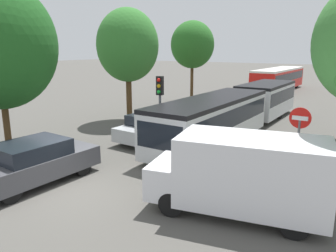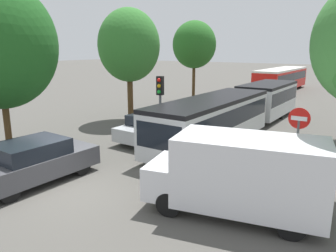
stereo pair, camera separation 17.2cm
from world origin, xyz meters
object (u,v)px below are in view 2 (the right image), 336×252
queued_car_silver (151,127)px  queued_car_graphite (34,161)px  queued_car_tan (239,99)px  traffic_light (160,95)px  tree_left_far (194,45)px  white_van (241,174)px  no_entry_sign (298,136)px  queued_car_red (204,109)px  city_bus_rear (281,78)px  tree_left_mid (129,46)px  articulated_bus (239,108)px

queued_car_silver → queued_car_graphite: bearing=-179.2°
queued_car_tan → traffic_light: traffic_light is taller
queued_car_tan → tree_left_far: 5.75m
queued_car_graphite → white_van: (6.95, 1.89, 0.46)m
queued_car_tan → no_entry_sign: (7.67, -14.06, 1.16)m
queued_car_red → no_entry_sign: size_ratio=1.57×
city_bus_rear → white_van: city_bus_rear is taller
traffic_light → tree_left_far: tree_left_far is taller
city_bus_rear → tree_left_mid: (-3.85, -21.52, 3.42)m
queued_car_tan → traffic_light: bearing=-174.1°
queued_car_graphite → traffic_light: (1.00, 6.34, 1.72)m
queued_car_tan → traffic_light: size_ratio=1.21×
queued_car_silver → traffic_light: traffic_light is taller
queued_car_tan → tree_left_mid: 10.53m
tree_left_far → articulated_bus: bearing=-44.1°
queued_car_red → white_van: white_van is taller
tree_left_far → queued_car_silver: bearing=-71.2°
white_van → tree_left_mid: bearing=-49.0°
articulated_bus → traffic_light: 5.34m
articulated_bus → tree_left_far: 10.08m
city_bus_rear → queued_car_graphite: city_bus_rear is taller
queued_car_silver → city_bus_rear: bearing=2.3°
queued_car_graphite → queued_car_red: (0.16, 12.50, -0.01)m
queued_car_graphite → no_entry_sign: bearing=-57.7°
articulated_bus → no_entry_sign: bearing=35.8°
queued_car_red → queued_car_tan: bearing=2.0°
articulated_bus → queued_car_silver: (-3.05, -4.32, -0.64)m
white_van → queued_car_silver: bearing=-48.3°
queued_car_red → traffic_light: bearing=-170.3°
articulated_bus → tree_left_far: tree_left_far is taller
queued_car_silver → white_van: 8.40m
white_van → traffic_light: size_ratio=1.56×
city_bus_rear → tree_left_far: (-3.51, -13.74, 3.54)m
tree_left_mid → tree_left_far: (0.34, 7.78, 0.11)m
articulated_bus → queued_car_silver: bearing=-34.9°
queued_car_tan → white_van: bearing=-156.0°
city_bus_rear → queued_car_red: bearing=-178.1°
articulated_bus → tree_left_far: size_ratio=2.30×
queued_car_graphite → queued_car_silver: bearing=0.8°
queued_car_tan → white_van: (6.81, -16.75, 0.53)m
queued_car_red → city_bus_rear: bearing=2.6°
queued_car_tan → no_entry_sign: size_ratio=1.46×
queued_car_silver → tree_left_far: tree_left_far is taller
queued_car_graphite → traffic_light: bearing=-7.1°
queued_car_silver → queued_car_red: queued_car_red is taller
city_bus_rear → tree_left_far: bearing=166.9°
city_bus_rear → queued_car_silver: city_bus_rear is taller
city_bus_rear → queued_car_graphite: (0.06, -31.37, -0.66)m
no_entry_sign → tree_left_far: tree_left_far is taller
articulated_bus → queued_car_silver: 5.33m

